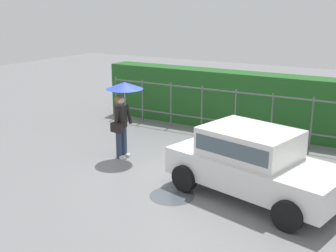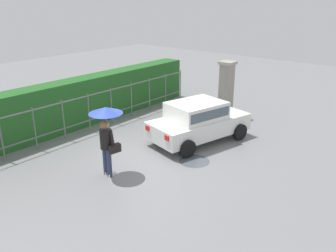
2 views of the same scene
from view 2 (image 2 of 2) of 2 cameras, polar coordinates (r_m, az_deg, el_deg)
ground_plane at (r=12.04m, az=-2.35°, el=-4.28°), size 40.00×40.00×0.00m
car at (r=12.74m, az=4.84°, el=0.98°), size 3.98×2.53×1.48m
pedestrian at (r=10.20m, az=-9.90°, el=-0.09°), size 0.97×0.97×2.06m
gate_pillar at (r=15.38m, az=9.33°, el=5.88°), size 0.60×0.60×2.42m
fence_section at (r=14.29m, az=-10.81°, el=2.93°), size 10.37×0.05×1.50m
hedge_row at (r=14.92m, az=-13.05°, el=4.02°), size 11.32×0.90×1.90m
puddle_near at (r=11.47m, az=4.24°, el=-5.63°), size 0.99×0.99×0.00m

